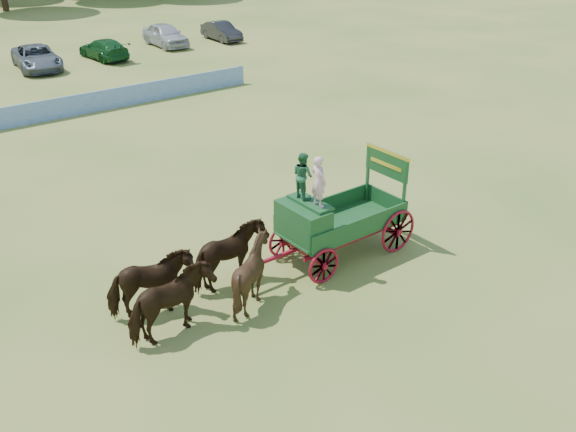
{
  "coord_description": "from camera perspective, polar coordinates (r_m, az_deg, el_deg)",
  "views": [
    {
      "loc": [
        -8.75,
        -13.43,
        9.95
      ],
      "look_at": [
        1.79,
        0.32,
        1.3
      ],
      "focal_mm": 40.0,
      "sensor_mm": 36.0,
      "label": 1
    }
  ],
  "objects": [
    {
      "name": "ground",
      "position": [
        18.87,
        -3.74,
        -5.36
      ],
      "size": [
        160.0,
        160.0,
        0.0
      ],
      "primitive_type": "plane",
      "color": "#9E8C47",
      "rests_on": "ground"
    },
    {
      "name": "horse_lead_left",
      "position": [
        16.21,
        -10.33,
        -7.72
      ],
      "size": [
        2.36,
        1.33,
        1.89
      ],
      "primitive_type": "imported",
      "rotation": [
        0.0,
        0.0,
        1.71
      ],
      "color": "#311D0D",
      "rests_on": "ground"
    },
    {
      "name": "farm_dray",
      "position": [
        18.9,
        3.19,
        0.08
      ],
      "size": [
        6.0,
        2.0,
        3.63
      ],
      "color": "maroon",
      "rests_on": "ground"
    },
    {
      "name": "horse_wheel_right",
      "position": [
        18.0,
        -5.26,
        -3.62
      ],
      "size": [
        2.34,
        1.27,
        1.89
      ],
      "primitive_type": "imported",
      "rotation": [
        0.0,
        0.0,
        1.69
      ],
      "color": "#311D0D",
      "rests_on": "ground"
    },
    {
      "name": "horse_wheel_left",
      "position": [
        17.2,
        -3.27,
        -5.08
      ],
      "size": [
        1.93,
        1.77,
        1.89
      ],
      "primitive_type": "imported",
      "rotation": [
        0.0,
        0.0,
        1.42
      ],
      "color": "#311D0D",
      "rests_on": "ground"
    },
    {
      "name": "sponsor_banner",
      "position": [
        33.71,
        -22.87,
        8.21
      ],
      "size": [
        26.0,
        0.08,
        1.05
      ],
      "primitive_type": "cube",
      "color": "#1A4992",
      "rests_on": "ground"
    },
    {
      "name": "horse_lead_right",
      "position": [
        17.05,
        -12.09,
        -6.02
      ],
      "size": [
        2.4,
        1.45,
        1.89
      ],
      "primitive_type": "imported",
      "rotation": [
        0.0,
        0.0,
        1.37
      ],
      "color": "#311D0D",
      "rests_on": "ground"
    }
  ]
}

